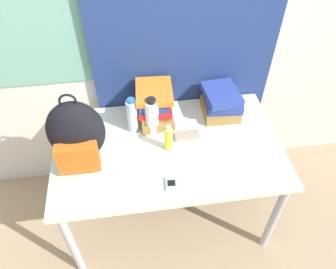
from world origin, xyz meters
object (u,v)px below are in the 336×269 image
Objects in this scene: book_stack_center at (221,102)px; sunscreen_bottle at (168,138)px; sports_bottle at (152,116)px; backpack at (76,134)px; book_stack_left at (154,105)px; water_bottle at (132,116)px; cell_phone at (171,184)px; sunglasses_case at (187,135)px.

book_stack_center is 0.47m from sunscreen_bottle.
sports_bottle reaches higher than book_stack_center.
sports_bottle reaches higher than sunscreen_bottle.
backpack is 1.83× the size of sports_bottle.
sports_bottle is 1.37× the size of sunscreen_bottle.
sports_bottle is at bearing -102.83° from book_stack_left.
backpack is 0.36m from water_bottle.
cell_phone is at bearing -29.21° from backpack.
book_stack_center reaches higher than cell_phone.
book_stack_left reaches higher than sunscreen_bottle.
sunscreen_bottle is at bearing -0.43° from backpack.
book_stack_left is 0.27m from sunscreen_bottle.
water_bottle is at bearing 135.19° from sunscreen_bottle.
sunscreen_bottle is at bearing -44.81° from water_bottle.
sports_bottle is at bearing 97.26° from cell_phone.
book_stack_center is at bearing 13.06° from sports_bottle.
book_stack_left reaches higher than book_stack_center.
book_stack_left is at bearing -179.66° from book_stack_center.
sunglasses_case is (0.14, 0.33, 0.01)m from cell_phone.
sunscreen_bottle is (0.19, -0.19, -0.03)m from water_bottle.
backpack is at bearing -158.91° from sports_bottle.
backpack is 0.57m from cell_phone.
book_stack_center is 0.47m from sports_bottle.
backpack is at bearing -173.92° from sunglasses_case.
book_stack_left is at bearing 100.64° from sunscreen_bottle.
book_stack_center is at bearing 37.91° from sunglasses_case.
sports_bottle is 1.63× the size of sunglasses_case.
book_stack_center is 0.58m from water_bottle.
book_stack_left reaches higher than cell_phone.
sunglasses_case is at bearing -20.56° from water_bottle.
backpack is at bearing -149.06° from book_stack_left.
backpack is at bearing -163.02° from book_stack_center.
sports_bottle is at bearing -10.68° from water_bottle.
sunscreen_bottle is (-0.38, -0.27, 0.00)m from book_stack_center.
water_bottle is 0.12m from sports_bottle.
cell_phone is at bearing -69.42° from water_bottle.
sports_bottle reaches higher than book_stack_left.
sports_bottle is at bearing 114.18° from sunscreen_bottle.
sports_bottle reaches higher than cell_phone.
sunglasses_case reaches higher than cell_phone.
book_stack_left is 3.24× the size of cell_phone.
sports_bottle is (0.42, 0.16, -0.07)m from backpack.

